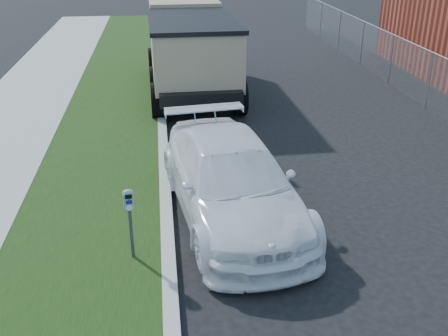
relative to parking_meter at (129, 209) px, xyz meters
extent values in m
plane|color=black|center=(3.21, 0.62, -1.09)|extent=(120.00, 120.00, 0.00)
cube|color=gray|center=(0.61, 2.62, -1.01)|extent=(0.25, 50.00, 0.15)
cube|color=black|center=(-0.99, 2.62, -1.02)|extent=(3.00, 50.00, 0.13)
plane|color=slate|center=(9.21, 7.62, -0.19)|extent=(0.00, 30.00, 30.00)
cylinder|color=gray|center=(9.21, 7.62, 0.71)|extent=(0.04, 30.00, 0.04)
cylinder|color=gray|center=(9.21, 7.62, -0.19)|extent=(0.06, 0.06, 1.80)
cylinder|color=gray|center=(9.21, 10.62, -0.19)|extent=(0.06, 0.06, 1.80)
cylinder|color=gray|center=(9.21, 13.62, -0.19)|extent=(0.06, 0.06, 1.80)
cylinder|color=gray|center=(9.21, 16.62, -0.19)|extent=(0.06, 0.06, 1.80)
cylinder|color=gray|center=(9.21, 19.62, -0.19)|extent=(0.06, 0.06, 1.80)
cylinder|color=gray|center=(9.21, 22.62, -0.19)|extent=(0.06, 0.06, 1.80)
cylinder|color=#3F4247|center=(0.00, 0.00, -0.48)|extent=(0.07, 0.07, 0.96)
cube|color=gray|center=(0.00, 0.00, 0.17)|extent=(0.19, 0.14, 0.29)
ellipsoid|color=gray|center=(0.00, 0.00, 0.31)|extent=(0.20, 0.14, 0.11)
cube|color=black|center=(0.01, -0.06, 0.26)|extent=(0.12, 0.02, 0.08)
cube|color=navy|center=(0.01, -0.06, 0.16)|extent=(0.11, 0.02, 0.07)
cylinder|color=silver|center=(0.01, -0.06, 0.05)|extent=(0.11, 0.02, 0.11)
cube|color=#3F4247|center=(0.01, -0.06, 0.19)|extent=(0.04, 0.01, 0.05)
imported|color=white|center=(1.96, 1.49, -0.29)|extent=(2.90, 5.72, 1.59)
cube|color=black|center=(1.73, 10.28, -0.28)|extent=(2.61, 7.21, 0.39)
cube|color=#957D60|center=(1.68, 12.85, 0.65)|extent=(2.67, 2.07, 2.24)
cube|color=black|center=(1.68, 12.85, 1.09)|extent=(2.71, 2.09, 0.67)
cube|color=#957D60|center=(1.75, 9.38, 0.65)|extent=(2.78, 4.75, 1.79)
cube|color=black|center=(1.75, 9.38, 1.58)|extent=(2.90, 4.87, 0.13)
cube|color=black|center=(1.65, 13.91, -0.36)|extent=(2.69, 0.22, 0.34)
cylinder|color=black|center=(0.39, 12.71, -0.53)|extent=(0.38, 1.13, 1.12)
cylinder|color=black|center=(2.96, 12.77, -0.53)|extent=(0.38, 1.13, 1.12)
cylinder|color=black|center=(0.46, 9.69, -0.53)|extent=(0.38, 1.13, 1.12)
cylinder|color=black|center=(3.03, 9.75, -0.53)|extent=(0.38, 1.13, 1.12)
cylinder|color=black|center=(0.50, 7.68, -0.53)|extent=(0.38, 1.13, 1.12)
cylinder|color=black|center=(3.07, 7.73, -0.53)|extent=(0.38, 1.13, 1.12)
camera|label=1|loc=(0.64, -7.86, 4.34)|focal=42.00mm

